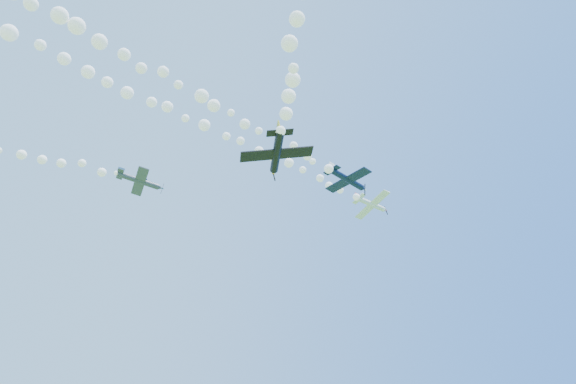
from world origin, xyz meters
name	(u,v)px	position (x,y,z in m)	size (l,w,h in m)	color
plane_white	(372,204)	(26.70, 0.71, 53.52)	(7.69, 8.04, 2.13)	white
smoke_trail_white	(129,90)	(-18.10, -7.04, 53.20)	(85.12, 17.03, 3.18)	white
plane_navy	(348,180)	(14.15, -10.35, 46.63)	(7.65, 8.09, 2.44)	#0C1735
smoke_trail_navy	(33,3)	(-28.98, -20.49, 46.43)	(81.89, 21.39, 2.99)	white
plane_grey	(140,181)	(-13.75, -4.85, 40.38)	(6.14, 6.44, 2.40)	#353C4D
plane_black	(277,153)	(-0.93, -18.33, 39.25)	(8.37, 8.04, 2.42)	black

